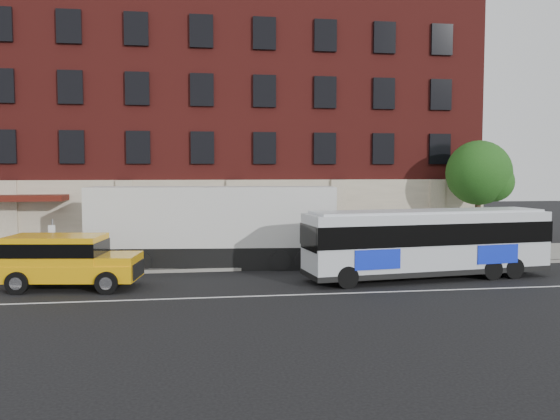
{
  "coord_description": "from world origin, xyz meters",
  "views": [
    {
      "loc": [
        -2.12,
        -20.29,
        4.69
      ],
      "look_at": [
        1.69,
        5.5,
        2.86
      ],
      "focal_mm": 36.47,
      "sensor_mm": 36.0,
      "label": 1
    }
  ],
  "objects": [
    {
      "name": "sign_pole",
      "position": [
        -8.5,
        6.15,
        1.45
      ],
      "size": [
        0.3,
        0.2,
        2.5
      ],
      "color": "gray",
      "rests_on": "ground"
    },
    {
      "name": "kerb",
      "position": [
        0.0,
        6.0,
        0.07
      ],
      "size": [
        60.0,
        0.25,
        0.15
      ],
      "primitive_type": "cube",
      "color": "gray",
      "rests_on": "ground"
    },
    {
      "name": "sidewalk",
      "position": [
        0.0,
        9.0,
        0.07
      ],
      "size": [
        60.0,
        6.0,
        0.15
      ],
      "primitive_type": "cube",
      "color": "gray",
      "rests_on": "ground"
    },
    {
      "name": "lane_line",
      "position": [
        0.0,
        0.5,
        0.01
      ],
      "size": [
        60.0,
        0.12,
        0.01
      ],
      "primitive_type": "cube",
      "color": "silver",
      "rests_on": "ground"
    },
    {
      "name": "ground",
      "position": [
        0.0,
        0.0,
        0.0
      ],
      "size": [
        120.0,
        120.0,
        0.0
      ],
      "primitive_type": "plane",
      "color": "black",
      "rests_on": "ground"
    },
    {
      "name": "yellow_suv",
      "position": [
        -7.29,
        3.01,
        1.22
      ],
      "size": [
        5.68,
        2.98,
        2.12
      ],
      "color": "#F8AD0E",
      "rests_on": "ground"
    },
    {
      "name": "city_bus",
      "position": [
        7.76,
        2.88,
        1.64
      ],
      "size": [
        11.06,
        3.62,
        2.97
      ],
      "color": "silver",
      "rests_on": "ground"
    },
    {
      "name": "building",
      "position": [
        -0.01,
        16.92,
        7.58
      ],
      "size": [
        30.0,
        12.1,
        15.0
      ],
      "color": "maroon",
      "rests_on": "sidewalk"
    },
    {
      "name": "street_tree",
      "position": [
        13.54,
        9.48,
        4.41
      ],
      "size": [
        3.6,
        3.6,
        6.2
      ],
      "color": "#3E2E1F",
      "rests_on": "sidewalk"
    },
    {
      "name": "shipping_container",
      "position": [
        -1.35,
        7.17,
        1.93
      ],
      "size": [
        11.87,
        3.5,
        3.9
      ],
      "color": "black",
      "rests_on": "ground"
    }
  ]
}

